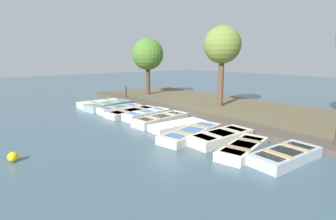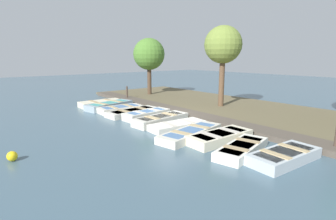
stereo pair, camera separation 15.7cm
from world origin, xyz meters
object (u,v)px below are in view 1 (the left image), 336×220
(rowboat_5, at_px, (161,119))
(rowboat_7, at_px, (191,133))
(rowboat_2, at_px, (120,109))
(rowboat_3, at_px, (132,112))
(rowboat_0, at_px, (100,103))
(park_tree_left, at_px, (222,46))
(rowboat_10, at_px, (285,156))
(buoy, at_px, (13,157))
(park_tree_far_left, at_px, (148,55))
(rowboat_8, at_px, (221,137))
(rowboat_4, at_px, (147,114))
(rowboat_9, at_px, (243,148))
(rowboat_6, at_px, (178,126))
(rowboat_1, at_px, (109,105))
(mooring_post_near, at_px, (126,93))

(rowboat_5, distance_m, rowboat_7, 2.72)
(rowboat_2, height_order, rowboat_3, rowboat_2)
(rowboat_0, bearing_deg, rowboat_2, 92.07)
(rowboat_2, xyz_separation_m, park_tree_left, (-5.90, 3.14, 3.93))
(rowboat_2, bearing_deg, rowboat_10, 93.76)
(buoy, relative_size, park_tree_far_left, 0.07)
(rowboat_10, xyz_separation_m, park_tree_left, (-5.58, -7.36, 3.92))
(rowboat_0, relative_size, rowboat_3, 0.87)
(rowboat_8, bearing_deg, park_tree_left, -138.89)
(rowboat_2, bearing_deg, rowboat_7, 90.22)
(rowboat_4, relative_size, rowboat_9, 0.95)
(rowboat_7, distance_m, buoy, 6.74)
(rowboat_2, bearing_deg, rowboat_9, 91.41)
(buoy, bearing_deg, rowboat_4, -161.75)
(rowboat_6, distance_m, rowboat_10, 5.26)
(rowboat_5, bearing_deg, rowboat_9, 81.09)
(rowboat_9, bearing_deg, rowboat_5, -106.60)
(rowboat_7, distance_m, rowboat_10, 3.96)
(rowboat_6, distance_m, buoy, 6.93)
(rowboat_7, xyz_separation_m, park_tree_left, (-6.10, -3.44, 3.94))
(rowboat_0, bearing_deg, rowboat_10, 91.70)
(park_tree_left, bearing_deg, rowboat_10, 52.84)
(rowboat_2, relative_size, rowboat_8, 0.94)
(rowboat_6, bearing_deg, rowboat_0, -83.67)
(rowboat_2, distance_m, rowboat_4, 2.48)
(rowboat_8, relative_size, buoy, 8.76)
(rowboat_1, distance_m, mooring_post_near, 3.42)
(park_tree_left, bearing_deg, buoy, 7.39)
(rowboat_3, relative_size, park_tree_left, 0.62)
(rowboat_2, bearing_deg, mooring_post_near, -123.44)
(rowboat_6, bearing_deg, rowboat_10, 95.22)
(rowboat_0, bearing_deg, rowboat_4, 94.52)
(rowboat_3, bearing_deg, park_tree_far_left, -137.62)
(park_tree_far_left, xyz_separation_m, park_tree_left, (-0.45, 7.73, 0.52))
(rowboat_1, xyz_separation_m, rowboat_3, (-0.20, 2.66, -0.05))
(rowboat_8, bearing_deg, rowboat_0, -86.42)
(rowboat_10, bearing_deg, rowboat_1, -84.01)
(park_tree_far_left, bearing_deg, rowboat_8, 67.41)
(rowboat_2, bearing_deg, rowboat_1, -86.67)
(rowboat_2, height_order, rowboat_10, rowboat_10)
(rowboat_1, relative_size, rowboat_3, 1.03)
(rowboat_3, xyz_separation_m, rowboat_10, (-0.15, 9.32, 0.03))
(rowboat_9, xyz_separation_m, park_tree_left, (-6.00, -6.00, 3.94))
(mooring_post_near, bearing_deg, rowboat_2, 54.53)
(rowboat_6, xyz_separation_m, rowboat_7, (0.42, 1.34, 0.01))
(rowboat_2, relative_size, park_tree_left, 0.51)
(rowboat_0, distance_m, rowboat_6, 7.89)
(rowboat_5, distance_m, buoy, 6.98)
(rowboat_0, height_order, rowboat_8, rowboat_0)
(rowboat_0, height_order, park_tree_far_left, park_tree_far_left)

